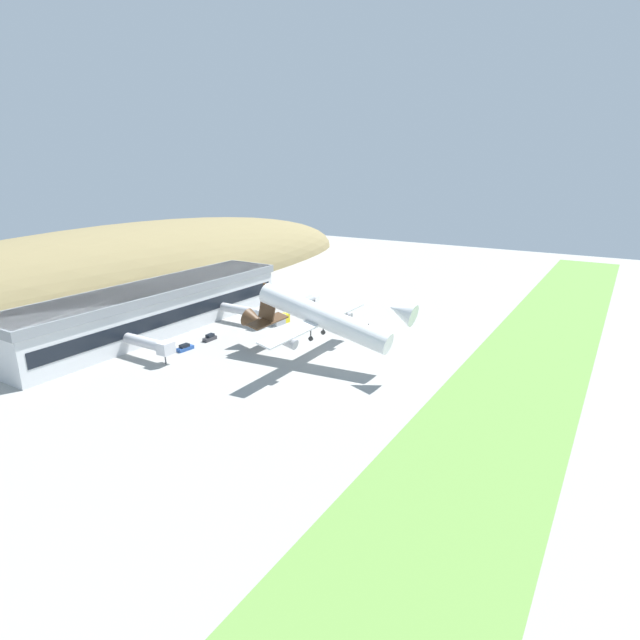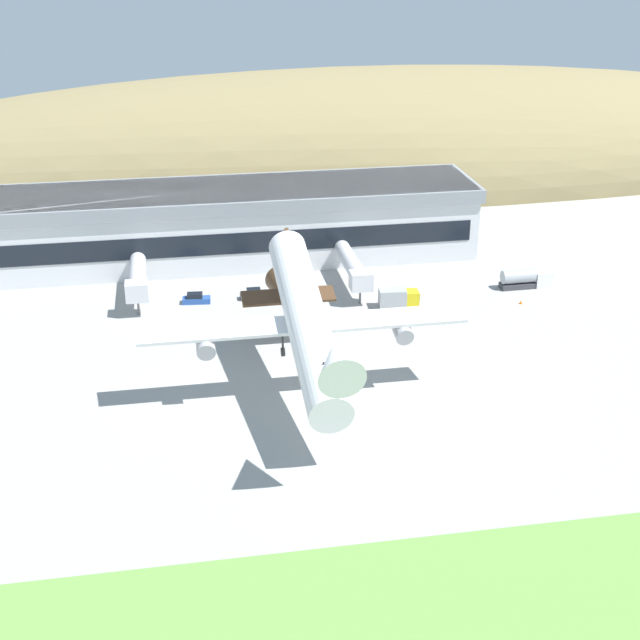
{
  "view_description": "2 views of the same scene",
  "coord_description": "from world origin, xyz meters",
  "px_view_note": "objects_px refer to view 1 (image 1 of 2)",
  "views": [
    {
      "loc": [
        -97.81,
        -58.5,
        43.62
      ],
      "look_at": [
        -5.72,
        -1.02,
        10.79
      ],
      "focal_mm": 28.0,
      "sensor_mm": 36.0,
      "label": 1
    },
    {
      "loc": [
        -18.67,
        -96.99,
        55.37
      ],
      "look_at": [
        -2.05,
        -1.66,
        11.35
      ],
      "focal_mm": 50.0,
      "sensor_mm": 36.0,
      "label": 2
    }
  ],
  "objects_px": {
    "fuel_truck": "(280,319)",
    "jetway_0": "(150,344)",
    "box_truck": "(310,301)",
    "cargo_airplane": "(319,317)",
    "service_car_0": "(185,348)",
    "service_car_1": "(210,338)",
    "jetway_1": "(247,311)",
    "terminal_building": "(155,305)",
    "traffic_cone_0": "(321,309)"
  },
  "relations": [
    {
      "from": "fuel_truck",
      "to": "jetway_0",
      "type": "bearing_deg",
      "value": 167.37
    },
    {
      "from": "jetway_0",
      "to": "box_truck",
      "type": "xyz_separation_m",
      "value": [
        62.03,
        -4.67,
        -2.51
      ]
    },
    {
      "from": "jetway_0",
      "to": "cargo_airplane",
      "type": "relative_size",
      "value": 0.33
    },
    {
      "from": "service_car_0",
      "to": "service_car_1",
      "type": "xyz_separation_m",
      "value": [
        8.95,
        0.16,
        0.02
      ]
    },
    {
      "from": "jetway_0",
      "to": "fuel_truck",
      "type": "relative_size",
      "value": 2.4
    },
    {
      "from": "service_car_0",
      "to": "jetway_0",
      "type": "bearing_deg",
      "value": 167.81
    },
    {
      "from": "cargo_airplane",
      "to": "service_car_0",
      "type": "height_order",
      "value": "cargo_airplane"
    },
    {
      "from": "jetway_1",
      "to": "jetway_0",
      "type": "bearing_deg",
      "value": 178.53
    },
    {
      "from": "jetway_0",
      "to": "service_car_1",
      "type": "distance_m",
      "value": 18.15
    },
    {
      "from": "cargo_airplane",
      "to": "fuel_truck",
      "type": "height_order",
      "value": "cargo_airplane"
    },
    {
      "from": "terminal_building",
      "to": "traffic_cone_0",
      "type": "height_order",
      "value": "terminal_building"
    },
    {
      "from": "jetway_1",
      "to": "cargo_airplane",
      "type": "relative_size",
      "value": 0.37
    },
    {
      "from": "jetway_0",
      "to": "service_car_0",
      "type": "distance_m",
      "value": 9.6
    },
    {
      "from": "fuel_truck",
      "to": "traffic_cone_0",
      "type": "relative_size",
      "value": 10.92
    },
    {
      "from": "terminal_building",
      "to": "service_car_0",
      "type": "height_order",
      "value": "terminal_building"
    },
    {
      "from": "fuel_truck",
      "to": "box_truck",
      "type": "xyz_separation_m",
      "value": [
        22.41,
        4.21,
        0.06
      ]
    },
    {
      "from": "jetway_1",
      "to": "service_car_0",
      "type": "height_order",
      "value": "jetway_1"
    },
    {
      "from": "cargo_airplane",
      "to": "box_truck",
      "type": "height_order",
      "value": "cargo_airplane"
    },
    {
      "from": "jetway_0",
      "to": "fuel_truck",
      "type": "distance_m",
      "value": 40.69
    },
    {
      "from": "terminal_building",
      "to": "jetway_1",
      "type": "bearing_deg",
      "value": -44.95
    },
    {
      "from": "terminal_building",
      "to": "cargo_airplane",
      "type": "xyz_separation_m",
      "value": [
        4.9,
        -51.07,
        3.28
      ]
    },
    {
      "from": "jetway_0",
      "to": "box_truck",
      "type": "bearing_deg",
      "value": -4.31
    },
    {
      "from": "jetway_1",
      "to": "service_car_1",
      "type": "height_order",
      "value": "jetway_1"
    },
    {
      "from": "terminal_building",
      "to": "jetway_0",
      "type": "distance_m",
      "value": 23.71
    },
    {
      "from": "jetway_0",
      "to": "box_truck",
      "type": "height_order",
      "value": "jetway_0"
    },
    {
      "from": "terminal_building",
      "to": "jetway_1",
      "type": "relative_size",
      "value": 5.07
    },
    {
      "from": "cargo_airplane",
      "to": "box_truck",
      "type": "distance_m",
      "value": 51.21
    },
    {
      "from": "traffic_cone_0",
      "to": "service_car_0",
      "type": "bearing_deg",
      "value": 169.73
    },
    {
      "from": "box_truck",
      "to": "service_car_0",
      "type": "bearing_deg",
      "value": 177.02
    },
    {
      "from": "jetway_1",
      "to": "service_car_0",
      "type": "xyz_separation_m",
      "value": [
        -25.3,
        -1.03,
        -3.31
      ]
    },
    {
      "from": "fuel_truck",
      "to": "service_car_0",
      "type": "bearing_deg",
      "value": 167.25
    },
    {
      "from": "jetway_1",
      "to": "service_car_0",
      "type": "distance_m",
      "value": 25.53
    },
    {
      "from": "jetway_1",
      "to": "service_car_1",
      "type": "bearing_deg",
      "value": -176.96
    },
    {
      "from": "traffic_cone_0",
      "to": "jetway_1",
      "type": "bearing_deg",
      "value": 157.83
    },
    {
      "from": "service_car_1",
      "to": "fuel_truck",
      "type": "height_order",
      "value": "fuel_truck"
    },
    {
      "from": "traffic_cone_0",
      "to": "service_car_1",
      "type": "bearing_deg",
      "value": 167.35
    },
    {
      "from": "service_car_1",
      "to": "traffic_cone_0",
      "type": "relative_size",
      "value": 6.73
    },
    {
      "from": "jetway_1",
      "to": "traffic_cone_0",
      "type": "bearing_deg",
      "value": -22.17
    },
    {
      "from": "service_car_0",
      "to": "fuel_truck",
      "type": "bearing_deg",
      "value": -12.75
    },
    {
      "from": "service_car_0",
      "to": "box_truck",
      "type": "relative_size",
      "value": 0.52
    },
    {
      "from": "terminal_building",
      "to": "box_truck",
      "type": "distance_m",
      "value": 51.01
    },
    {
      "from": "jetway_0",
      "to": "traffic_cone_0",
      "type": "bearing_deg",
      "value": -10.56
    },
    {
      "from": "terminal_building",
      "to": "jetway_0",
      "type": "bearing_deg",
      "value": -133.68
    },
    {
      "from": "fuel_truck",
      "to": "traffic_cone_0",
      "type": "bearing_deg",
      "value": -6.23
    },
    {
      "from": "terminal_building",
      "to": "fuel_truck",
      "type": "xyz_separation_m",
      "value": [
        23.41,
        -25.86,
        -5.88
      ]
    },
    {
      "from": "jetway_0",
      "to": "jetway_1",
      "type": "xyz_separation_m",
      "value": [
        34.1,
        -0.88,
        0.0
      ]
    },
    {
      "from": "service_car_0",
      "to": "fuel_truck",
      "type": "height_order",
      "value": "fuel_truck"
    },
    {
      "from": "terminal_building",
      "to": "service_car_0",
      "type": "distance_m",
      "value": 21.34
    },
    {
      "from": "jetway_0",
      "to": "box_truck",
      "type": "relative_size",
      "value": 1.78
    },
    {
      "from": "terminal_building",
      "to": "jetway_0",
      "type": "height_order",
      "value": "terminal_building"
    }
  ]
}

